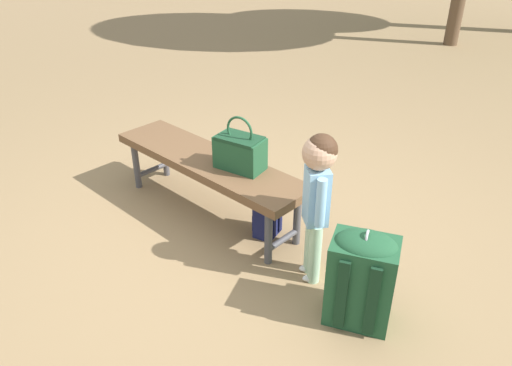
% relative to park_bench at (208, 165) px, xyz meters
% --- Properties ---
extents(ground_plane, '(40.00, 40.00, 0.00)m').
position_rel_park_bench_xyz_m(ground_plane, '(0.45, -0.11, -0.39)').
color(ground_plane, '#8C704C').
rests_on(ground_plane, ground).
extents(park_bench, '(1.60, 0.42, 0.45)m').
position_rel_park_bench_xyz_m(park_bench, '(0.00, 0.00, 0.00)').
color(park_bench, brown).
rests_on(park_bench, ground).
extents(handbag, '(0.35, 0.24, 0.37)m').
position_rel_park_bench_xyz_m(handbag, '(0.27, 0.05, 0.18)').
color(handbag, '#1E4C2D').
rests_on(handbag, park_bench).
extents(child_standing, '(0.21, 0.19, 0.94)m').
position_rel_park_bench_xyz_m(child_standing, '(0.98, -0.04, 0.23)').
color(child_standing, '#B2D8B2').
rests_on(child_standing, ground).
extents(backpack_large, '(0.41, 0.38, 0.58)m').
position_rel_park_bench_xyz_m(backpack_large, '(1.37, -0.14, -0.11)').
color(backpack_large, '#1E4C2D').
rests_on(backpack_large, ground).
extents(backpack_small, '(0.19, 0.21, 0.31)m').
position_rel_park_bench_xyz_m(backpack_small, '(0.49, 0.09, -0.24)').
color(backpack_small, '#191E4C').
rests_on(backpack_small, ground).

